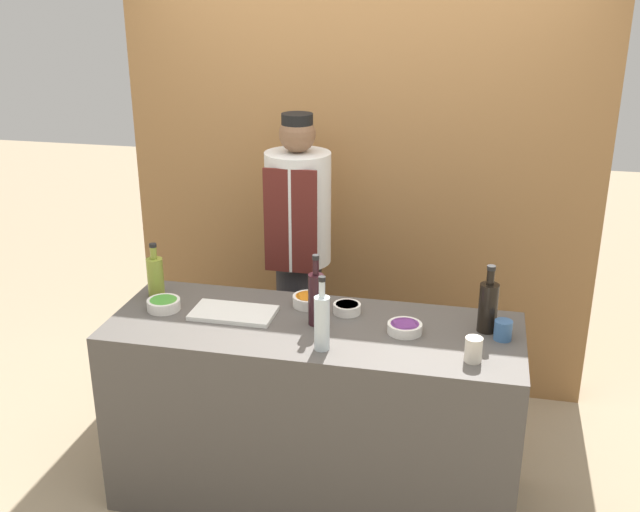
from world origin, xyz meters
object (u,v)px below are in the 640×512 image
Objects in this scene: sauce_bowl_red at (347,308)px; bottle_oil at (155,276)px; sauce_bowl_green at (164,304)px; sauce_bowl_orange at (309,300)px; bottle_wine at (316,297)px; bottle_soy at (488,306)px; sauce_bowl_purple at (405,327)px; bottle_clear at (322,321)px; cup_cream at (473,349)px; cutting_board at (233,313)px; chef_center at (299,257)px; cup_blue at (503,330)px.

bottle_oil is at bearing -178.85° from sauce_bowl_red.
bottle_oil is (-0.09, 0.13, 0.08)m from sauce_bowl_green.
bottle_wine reaches higher than sauce_bowl_orange.
sauce_bowl_purple is at bearing -164.79° from bottle_soy.
bottle_clear is at bearing -144.73° from sauce_bowl_purple.
sauce_bowl_purple is 0.37m from bottle_soy.
sauce_bowl_green is 1.44m from cup_cream.
sauce_bowl_green is at bearing -177.72° from cutting_board.
sauce_bowl_orange is at bearing 110.51° from bottle_clear.
bottle_wine is at bearing -8.71° from bottle_oil.
chef_center is at bearing 122.39° from sauce_bowl_red.
sauce_bowl_orange is 0.45m from bottle_clear.
cup_blue is (0.81, 0.03, -0.09)m from bottle_wine.
bottle_oil is 3.14× the size of cup_blue.
bottle_oil is (-1.57, 0.03, -0.01)m from bottle_soy.
sauce_bowl_orange is at bearing 16.38° from sauce_bowl_green.
cup_cream is (0.62, 0.03, -0.08)m from bottle_clear.
sauce_bowl_orange is at bearing 167.72° from sauce_bowl_red.
cup_cream reaches higher than sauce_bowl_orange.
bottle_clear is at bearing -70.56° from chef_center.
cutting_board is 1.14m from bottle_soy.
bottle_oil is (-0.93, -0.02, 0.08)m from sauce_bowl_red.
bottle_oil is at bearing 164.74° from cutting_board.
bottle_clear is at bearing -15.50° from sauce_bowl_green.
sauce_bowl_orange is at bearing 4.66° from bottle_oil.
cup_blue is at bearing 1.11° from sauce_bowl_green.
bottle_soy reaches higher than sauce_bowl_orange.
cup_cream reaches higher than sauce_bowl_red.
bottle_wine reaches higher than sauce_bowl_green.
cutting_board is at bearing -99.70° from chef_center.
bottle_clear reaches higher than sauce_bowl_purple.
cup_blue is (1.63, -0.10, -0.06)m from bottle_oil.
sauce_bowl_purple reaches higher than cutting_board.
cup_cream is 0.06× the size of chef_center.
chef_center is at bearing 109.44° from bottle_clear.
sauce_bowl_red reaches higher than cutting_board.
cup_cream is (0.30, -0.20, 0.03)m from sauce_bowl_purple.
chef_center is at bearing 147.28° from bottle_soy.
cup_cream is (0.77, -0.38, 0.02)m from sauce_bowl_orange.
sauce_bowl_purple is 1.01× the size of sauce_bowl_orange.
bottle_clear is at bearing -69.49° from sauce_bowl_orange.
cutting_board is 1.17× the size of bottle_clear.
sauce_bowl_orange is (0.65, 0.19, -0.00)m from sauce_bowl_green.
cutting_board is at bearing -150.48° from sauce_bowl_orange.
cutting_board is at bearing -175.72° from bottle_soy.
cup_blue is at bearing -10.22° from sauce_bowl_orange.
chef_center is (-0.34, 0.97, -0.11)m from bottle_clear.
bottle_wine is 3.78× the size of cup_blue.
bottle_clear is (0.08, -0.23, -0.00)m from bottle_wine.
bottle_clear is (-0.32, -0.23, 0.10)m from sauce_bowl_purple.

